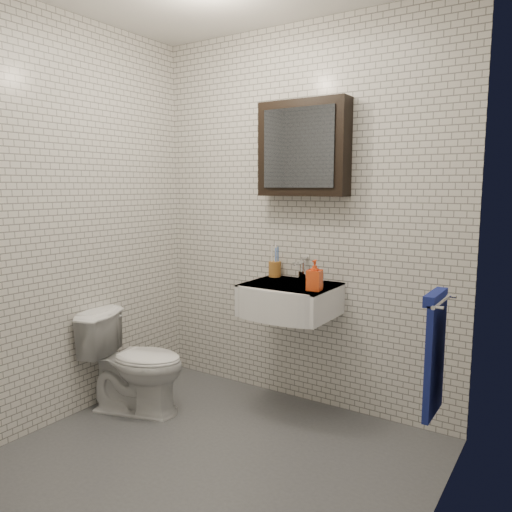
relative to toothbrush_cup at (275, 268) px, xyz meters
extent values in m
cube|color=#4B4E53|center=(0.16, -0.94, -0.90)|extent=(2.20, 2.00, 0.01)
cube|color=silver|center=(0.16, 0.06, 0.34)|extent=(2.20, 0.02, 2.50)
cube|color=silver|center=(0.16, -1.94, 0.34)|extent=(2.20, 0.02, 2.50)
cube|color=silver|center=(-0.94, -0.94, 0.34)|extent=(0.02, 2.00, 2.50)
cube|color=silver|center=(1.26, -0.94, 0.34)|extent=(0.02, 2.00, 2.50)
cube|color=white|center=(0.21, -0.17, -0.16)|extent=(0.55, 0.45, 0.20)
cylinder|color=silver|center=(0.21, -0.15, -0.07)|extent=(0.31, 0.31, 0.02)
cylinder|color=silver|center=(0.21, -0.15, -0.06)|extent=(0.04, 0.04, 0.01)
cube|color=white|center=(0.21, -0.17, -0.06)|extent=(0.55, 0.45, 0.01)
cylinder|color=silver|center=(0.21, 0.00, -0.03)|extent=(0.06, 0.06, 0.06)
cylinder|color=silver|center=(0.21, 0.00, 0.03)|extent=(0.03, 0.03, 0.08)
cylinder|color=silver|center=(0.21, -0.06, 0.06)|extent=(0.02, 0.12, 0.02)
cube|color=silver|center=(0.21, 0.03, 0.09)|extent=(0.02, 0.09, 0.01)
cube|color=black|center=(0.21, -0.01, 0.79)|extent=(0.60, 0.14, 0.60)
cube|color=#3F444C|center=(0.21, -0.09, 0.79)|extent=(0.49, 0.01, 0.49)
cylinder|color=silver|center=(1.22, -0.59, 0.04)|extent=(0.02, 0.30, 0.02)
cylinder|color=silver|center=(1.24, -0.46, 0.04)|extent=(0.04, 0.02, 0.02)
cylinder|color=silver|center=(1.24, -0.72, 0.04)|extent=(0.04, 0.02, 0.02)
cube|color=navy|center=(1.21, -0.59, -0.23)|extent=(0.03, 0.26, 0.54)
cube|color=navy|center=(1.20, -0.59, 0.06)|extent=(0.05, 0.26, 0.05)
cylinder|color=#9D6427|center=(0.00, 0.00, -0.01)|extent=(0.09, 0.09, 0.11)
cylinder|color=white|center=(-0.02, -0.01, 0.06)|extent=(0.02, 0.03, 0.20)
cylinder|color=#4172D0|center=(0.01, -0.01, 0.05)|extent=(0.02, 0.02, 0.18)
cylinder|color=white|center=(-0.01, 0.01, 0.07)|extent=(0.02, 0.04, 0.21)
cylinder|color=#4172D0|center=(0.02, 0.01, 0.06)|extent=(0.03, 0.04, 0.19)
imported|color=orange|center=(0.43, -0.26, 0.03)|extent=(0.09, 0.09, 0.18)
imported|color=white|center=(-0.64, -0.70, -0.58)|extent=(0.73, 0.55, 0.66)
camera|label=1|loc=(1.72, -2.88, 0.56)|focal=35.00mm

